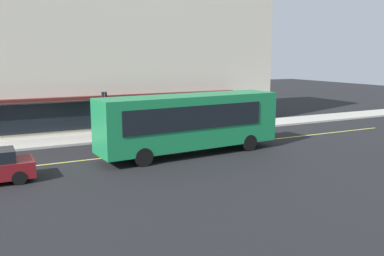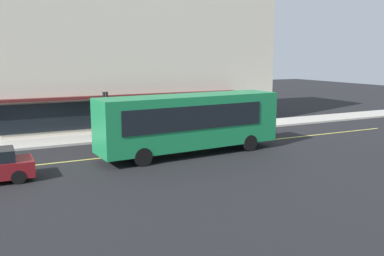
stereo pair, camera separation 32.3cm
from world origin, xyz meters
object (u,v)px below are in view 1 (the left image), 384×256
at_px(bus, 191,121).
at_px(traffic_light, 105,104).
at_px(car_teal, 236,124).
at_px(pedestrian_by_curb, 248,111).

distance_m(bus, traffic_light, 6.91).
height_order(car_teal, pedestrian_by_curb, pedestrian_by_curb).
height_order(traffic_light, pedestrian_by_curb, traffic_light).
relative_size(bus, traffic_light, 3.53).
xyz_separation_m(car_teal, pedestrian_by_curb, (3.62, 3.72, 0.34)).
bearing_deg(car_teal, traffic_light, 169.01).
bearing_deg(bus, traffic_light, 120.56).
xyz_separation_m(bus, traffic_light, (-3.50, 5.93, 0.55)).
relative_size(traffic_light, pedestrian_by_curb, 2.04).
xyz_separation_m(bus, pedestrian_by_curb, (9.41, 7.85, -0.90)).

